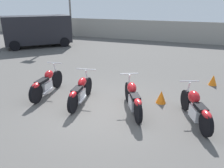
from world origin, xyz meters
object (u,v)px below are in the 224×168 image
at_px(motorcycle_slot_1, 80,91).
at_px(parked_van, 38,30).
at_px(traffic_cone_near, 213,80).
at_px(motorcycle_slot_3, 196,108).
at_px(motorcycle_slot_2, 133,98).
at_px(motorcycle_slot_0, 47,84).
at_px(traffic_cone_far, 161,97).

height_order(motorcycle_slot_1, parked_van, parked_van).
bearing_deg(parked_van, traffic_cone_near, 25.10).
bearing_deg(motorcycle_slot_3, motorcycle_slot_1, 158.19).
bearing_deg(motorcycle_slot_2, parked_van, 113.27).
height_order(motorcycle_slot_0, traffic_cone_far, motorcycle_slot_0).
distance_m(motorcycle_slot_0, parked_van, 9.70).
relative_size(motorcycle_slot_0, motorcycle_slot_1, 1.04).
bearing_deg(motorcycle_slot_2, traffic_cone_near, 25.82).
distance_m(motorcycle_slot_1, motorcycle_slot_2, 1.78).
bearing_deg(motorcycle_slot_0, motorcycle_slot_3, -7.29).
bearing_deg(motorcycle_slot_3, motorcycle_slot_2, 157.31).
distance_m(motorcycle_slot_2, traffic_cone_far, 1.19).
height_order(motorcycle_slot_0, motorcycle_slot_1, motorcycle_slot_0).
xyz_separation_m(motorcycle_slot_0, traffic_cone_near, (5.64, 3.30, -0.22)).
height_order(motorcycle_slot_3, traffic_cone_far, motorcycle_slot_3).
xyz_separation_m(motorcycle_slot_2, traffic_cone_far, (0.72, 0.92, -0.23)).
xyz_separation_m(traffic_cone_near, traffic_cone_far, (-1.68, -2.45, 0.00)).
bearing_deg(traffic_cone_near, motorcycle_slot_2, -125.39).
xyz_separation_m(motorcycle_slot_0, motorcycle_slot_2, (3.25, -0.07, 0.00)).
bearing_deg(motorcycle_slot_3, traffic_cone_near, 56.03).
distance_m(motorcycle_slot_1, motorcycle_slot_3, 3.58).
relative_size(motorcycle_slot_3, traffic_cone_far, 4.49).
relative_size(motorcycle_slot_0, parked_van, 0.46).
height_order(motorcycle_slot_0, motorcycle_slot_2, motorcycle_slot_0).
bearing_deg(motorcycle_slot_3, parked_van, 122.96).
bearing_deg(motorcycle_slot_0, traffic_cone_far, 5.13).
relative_size(motorcycle_slot_1, traffic_cone_far, 4.78).
relative_size(motorcycle_slot_1, motorcycle_slot_2, 1.10).
bearing_deg(parked_van, motorcycle_slot_3, 10.79).
xyz_separation_m(parked_van, traffic_cone_near, (11.92, -4.06, -1.02)).
distance_m(motorcycle_slot_1, traffic_cone_near, 5.42).
bearing_deg(traffic_cone_far, motorcycle_slot_2, -127.99).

